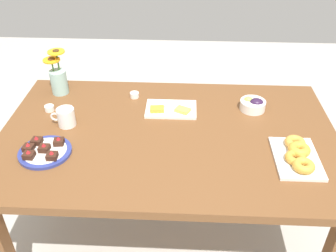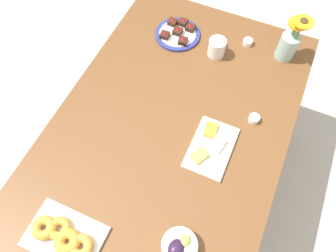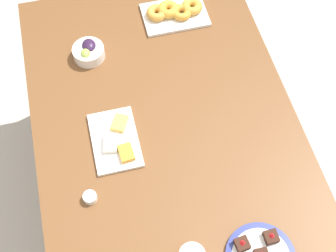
% 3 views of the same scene
% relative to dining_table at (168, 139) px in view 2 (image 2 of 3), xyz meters
% --- Properties ---
extents(ground_plane, '(6.00, 6.00, 0.00)m').
position_rel_dining_table_xyz_m(ground_plane, '(0.00, 0.00, -0.65)').
color(ground_plane, '#B7B2A8').
extents(dining_table, '(1.60, 1.00, 0.74)m').
position_rel_dining_table_xyz_m(dining_table, '(0.00, 0.00, 0.00)').
color(dining_table, brown).
rests_on(dining_table, ground_plane).
extents(coffee_mug, '(0.12, 0.08, 0.09)m').
position_rel_dining_table_xyz_m(coffee_mug, '(0.50, -0.04, 0.13)').
color(coffee_mug, white).
rests_on(coffee_mug, dining_table).
extents(grape_bowl, '(0.13, 0.13, 0.07)m').
position_rel_dining_table_xyz_m(grape_bowl, '(-0.43, -0.23, 0.12)').
color(grape_bowl, white).
rests_on(grape_bowl, dining_table).
extents(cheese_platter, '(0.26, 0.17, 0.03)m').
position_rel_dining_table_xyz_m(cheese_platter, '(-0.00, -0.20, 0.10)').
color(cheese_platter, white).
rests_on(cheese_platter, dining_table).
extents(croissant_platter, '(0.19, 0.28, 0.05)m').
position_rel_dining_table_xyz_m(croissant_platter, '(-0.56, 0.17, 0.11)').
color(croissant_platter, white).
rests_on(croissant_platter, dining_table).
extents(jam_cup_honey, '(0.05, 0.05, 0.03)m').
position_rel_dining_table_xyz_m(jam_cup_honey, '(0.20, -0.33, 0.10)').
color(jam_cup_honey, white).
rests_on(jam_cup_honey, dining_table).
extents(jam_cup_berry, '(0.05, 0.05, 0.03)m').
position_rel_dining_table_xyz_m(jam_cup_berry, '(0.62, -0.17, 0.10)').
color(jam_cup_berry, white).
rests_on(jam_cup_berry, dining_table).
extents(dessert_plate, '(0.23, 0.23, 0.05)m').
position_rel_dining_table_xyz_m(dessert_plate, '(0.53, 0.18, 0.10)').
color(dessert_plate, navy).
rests_on(dessert_plate, dining_table).
extents(flower_vase, '(0.12, 0.11, 0.25)m').
position_rel_dining_table_xyz_m(flower_vase, '(0.62, -0.36, 0.17)').
color(flower_vase, '#99C1B7').
rests_on(flower_vase, dining_table).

